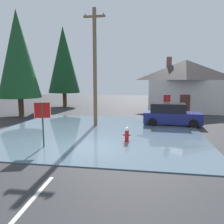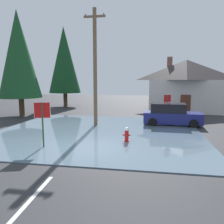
% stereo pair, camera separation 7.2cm
% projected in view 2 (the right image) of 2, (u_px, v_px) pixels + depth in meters
% --- Properties ---
extents(ground_plane, '(80.00, 80.00, 0.10)m').
position_uv_depth(ground_plane, '(91.00, 148.00, 11.49)').
color(ground_plane, '#2D2D30').
extents(flood_puddle, '(13.58, 12.29, 0.05)m').
position_uv_depth(flood_puddle, '(98.00, 131.00, 14.96)').
color(flood_puddle, slate).
rests_on(flood_puddle, ground).
extents(lane_stop_bar, '(3.19, 0.46, 0.01)m').
position_uv_depth(lane_stop_bar, '(71.00, 156.00, 10.18)').
color(lane_stop_bar, silver).
rests_on(lane_stop_bar, ground).
extents(lane_center_stripe, '(0.27, 2.89, 0.01)m').
position_uv_depth(lane_center_stripe, '(32.00, 198.00, 6.58)').
color(lane_center_stripe, silver).
rests_on(lane_center_stripe, ground).
extents(stop_sign_near, '(0.81, 0.24, 2.39)m').
position_uv_depth(stop_sign_near, '(42.00, 115.00, 11.23)').
color(stop_sign_near, '#1E4C28').
rests_on(stop_sign_near, ground).
extents(fire_hydrant, '(0.43, 0.37, 0.87)m').
position_uv_depth(fire_hydrant, '(127.00, 135.00, 12.44)').
color(fire_hydrant, red).
rests_on(fire_hydrant, ground).
extents(utility_pole, '(1.60, 0.28, 8.64)m').
position_uv_depth(utility_pole, '(95.00, 66.00, 16.36)').
color(utility_pole, brown).
rests_on(utility_pole, ground).
extents(stop_sign_far, '(0.68, 0.17, 2.18)m').
position_uv_depth(stop_sign_far, '(167.00, 101.00, 20.15)').
color(stop_sign_far, '#1E4C28').
rests_on(stop_sign_far, ground).
extents(house, '(8.88, 7.25, 6.23)m').
position_uv_depth(house, '(186.00, 84.00, 25.16)').
color(house, beige).
rests_on(house, ground).
extents(parked_car, '(4.42, 2.09, 1.71)m').
position_uv_depth(parked_car, '(171.00, 115.00, 17.12)').
color(parked_car, navy).
rests_on(parked_car, ground).
extents(pine_tree_tall_left, '(4.00, 4.00, 10.00)m').
position_uv_depth(pine_tree_tall_left, '(19.00, 55.00, 20.83)').
color(pine_tree_tall_left, '#4C3823').
rests_on(pine_tree_tall_left, ground).
extents(pine_tree_mid_left, '(4.10, 4.10, 10.25)m').
position_uv_depth(pine_tree_mid_left, '(64.00, 60.00, 28.44)').
color(pine_tree_mid_left, '#4C3823').
rests_on(pine_tree_mid_left, ground).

